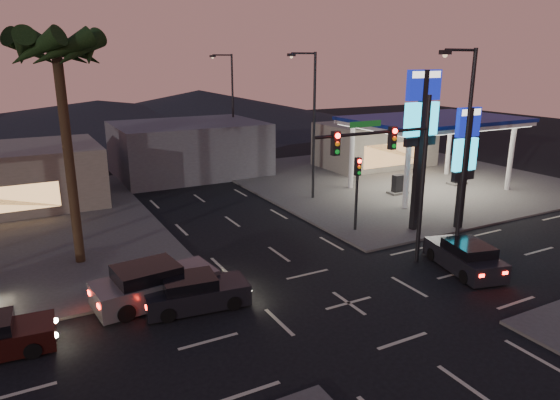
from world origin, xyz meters
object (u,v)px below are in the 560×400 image
pylon_sign_tall (421,119)px  pylon_sign_short (465,150)px  gas_station (434,123)px  traffic_signal_mast (396,159)px  car_lane_b_front (154,285)px  suv_station (465,257)px  car_lane_a_front (195,293)px

pylon_sign_tall → pylon_sign_short: pylon_sign_tall is taller
gas_station → pylon_sign_short: bearing=-123.7°
pylon_sign_tall → traffic_signal_mast: 6.02m
pylon_sign_tall → car_lane_b_front: 16.46m
gas_station → suv_station: bearing=-128.1°
pylon_sign_short → car_lane_b_front: (-17.88, -0.63, -3.90)m
gas_station → car_lane_b_front: size_ratio=2.38×
traffic_signal_mast → suv_station: size_ratio=1.76×
gas_station → car_lane_a_front: gas_station is taller
traffic_signal_mast → car_lane_b_front: 11.69m
gas_station → pylon_sign_tall: (-7.50, -6.50, 1.31)m
gas_station → suv_station: (-9.30, -11.85, -4.42)m
pylon_sign_short → suv_station: pylon_sign_short is taller
pylon_sign_tall → car_lane_b_front: (-15.38, -1.63, -5.64)m
car_lane_a_front → car_lane_b_front: 1.82m
pylon_sign_short → gas_station: bearing=56.3°
pylon_sign_tall → pylon_sign_short: bearing=-21.8°
gas_station → traffic_signal_mast: (-12.24, -10.01, 0.15)m
gas_station → suv_station: size_ratio=2.69×
car_lane_b_front → pylon_sign_short: bearing=2.0°
car_lane_a_front → traffic_signal_mast: bearing=-3.9°
gas_station → pylon_sign_tall: bearing=-139.1°
pylon_sign_short → suv_station: (-4.30, -4.35, -4.00)m
suv_station → gas_station: bearing=51.9°
car_lane_a_front → car_lane_b_front: (-1.32, 1.25, 0.12)m
gas_station → car_lane_a_front: size_ratio=2.84×
gas_station → car_lane_a_front: 23.93m
pylon_sign_short → car_lane_a_front: 17.15m
pylon_sign_short → traffic_signal_mast: 7.69m
traffic_signal_mast → pylon_sign_short: bearing=19.1°
gas_station → car_lane_b_front: 24.66m
pylon_sign_tall → suv_station: bearing=-108.6°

